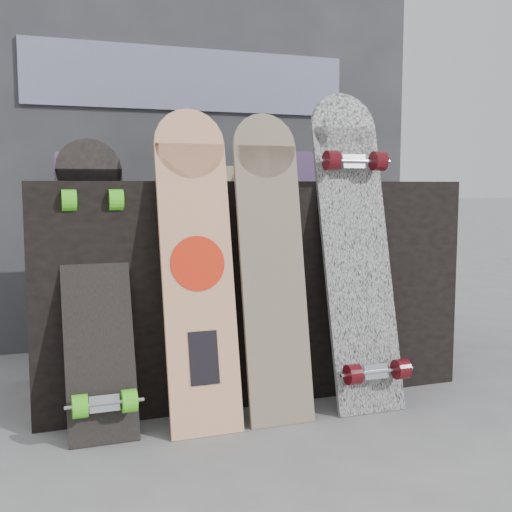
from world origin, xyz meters
name	(u,v)px	position (x,y,z in m)	size (l,w,h in m)	color
ground	(288,424)	(0.00, 0.00, 0.00)	(60.00, 60.00, 0.00)	slate
vendor_table	(240,283)	(0.00, 0.50, 0.40)	(1.60, 0.60, 0.80)	black
booth	(187,123)	(0.00, 1.35, 1.10)	(2.40, 0.22, 2.20)	#323338
merch_box_purple	(81,167)	(-0.60, 0.48, 0.85)	(0.18, 0.12, 0.10)	#593A76
merch_box_small	(295,167)	(0.25, 0.54, 0.86)	(0.14, 0.14, 0.12)	#593A76
merch_box_flat	(216,174)	(-0.09, 0.53, 0.83)	(0.22, 0.10, 0.06)	#D1B78C
longboard_geisha	(197,259)	(-0.28, 0.11, 0.55)	(0.24, 0.24, 1.04)	beige
longboard_celtic	(272,257)	(-0.02, 0.11, 0.55)	(0.22, 0.22, 1.03)	beige
longboard_cascadia	(356,243)	(0.32, 0.13, 0.58)	(0.26, 0.35, 1.13)	silver
skateboard_dark	(96,280)	(-0.59, 0.18, 0.49)	(0.21, 0.37, 0.94)	black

